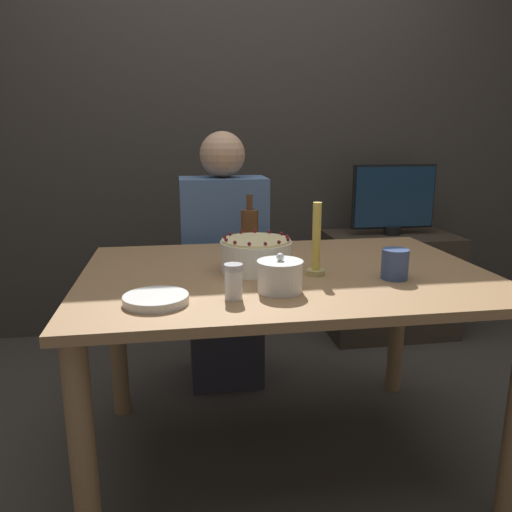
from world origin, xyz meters
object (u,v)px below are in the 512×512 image
cake (256,255)px  tv_monitor (394,199)px  person_man_blue_shirt (224,276)px  candle (316,247)px  sugar_shaker (233,281)px  bottle (250,228)px  sugar_bowl (280,276)px

cake → tv_monitor: size_ratio=0.49×
cake → person_man_blue_shirt: size_ratio=0.20×
tv_monitor → candle: bearing=-124.2°
person_man_blue_shirt → sugar_shaker: bearing=86.1°
cake → bottle: bottle is taller
person_man_blue_shirt → tv_monitor: 1.18m
candle → tv_monitor: tv_monitor is taller
tv_monitor → bottle: bearing=-141.7°
cake → candle: candle is taller
cake → sugar_shaker: size_ratio=2.38×
bottle → tv_monitor: bearing=38.3°
sugar_bowl → tv_monitor: tv_monitor is taller
candle → person_man_blue_shirt: size_ratio=0.20×
sugar_shaker → bottle: bearing=77.5°
sugar_bowl → person_man_blue_shirt: (-0.08, 0.91, -0.26)m
sugar_shaker → tv_monitor: size_ratio=0.20×
cake → tv_monitor: tv_monitor is taller
cake → tv_monitor: (1.00, 1.11, 0.04)m
candle → cake: bearing=155.9°
candle → sugar_shaker: bearing=-145.2°
sugar_shaker → person_man_blue_shirt: 1.00m
cake → candle: bearing=-24.1°
sugar_shaker → bottle: (0.14, 0.64, 0.03)m
cake → sugar_bowl: (0.03, -0.25, -0.01)m
sugar_shaker → bottle: size_ratio=0.46×
sugar_shaker → candle: bearing=34.8°
candle → person_man_blue_shirt: bearing=107.5°
candle → person_man_blue_shirt: (-0.24, 0.75, -0.30)m
sugar_shaker → tv_monitor: bearing=51.6°
person_man_blue_shirt → tv_monitor: (1.05, 0.44, 0.30)m
sugar_shaker → candle: 0.37m
cake → bottle: size_ratio=1.09×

